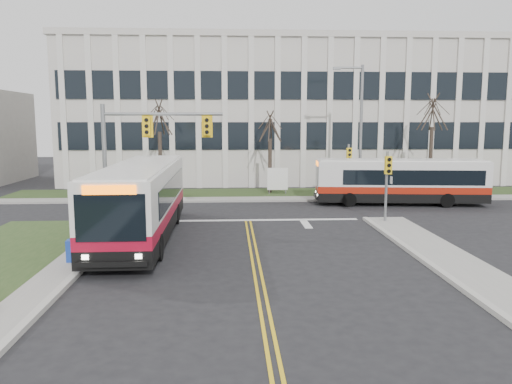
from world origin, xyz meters
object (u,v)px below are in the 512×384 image
Objects in this scene: directory_sign at (278,179)px; bus_main at (142,202)px; streetlight at (359,124)px; bus_cross at (400,183)px; newspaper_box_blue at (74,252)px.

directory_sign is 0.16× the size of bus_main.
streetlight is at bearing -13.23° from directory_sign.
bus_cross reaches higher than directory_sign.
bus_cross is at bearing 32.24° from newspaper_box_blue.
newspaper_box_blue is at bearing -113.27° from bus_main.
newspaper_box_blue is (-14.83, -16.17, -4.72)m from streetlight.
bus_main is at bearing -137.68° from streetlight.
streetlight is at bearing 41.75° from bus_main.
bus_cross is (2.01, -3.21, -3.77)m from streetlight.
bus_cross is (15.04, 8.65, -0.23)m from bus_main.
streetlight is 22.44m from newspaper_box_blue.
bus_main reaches higher than bus_cross.
streetlight is at bearing -142.23° from bus_cross.
bus_main is 4.81m from newspaper_box_blue.
directory_sign is 15.16m from bus_main.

